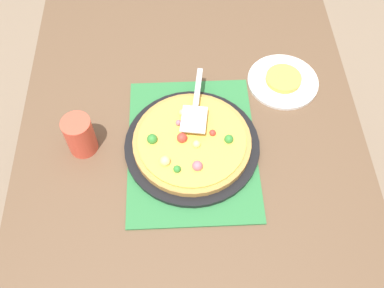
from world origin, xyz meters
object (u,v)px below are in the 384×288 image
at_px(pizza_pan, 192,145).
at_px(served_slice_right, 284,79).
at_px(pizza, 192,142).
at_px(plate_far_right, 283,81).
at_px(pizza_server, 196,106).
at_px(cup_far, 80,135).

height_order(pizza_pan, served_slice_right, served_slice_right).
bearing_deg(served_slice_right, pizza, -52.13).
distance_m(plate_far_right, served_slice_right, 0.01).
bearing_deg(plate_far_right, pizza_server, -64.76).
bearing_deg(pizza_pan, pizza_server, 171.44).
bearing_deg(pizza, plate_far_right, 127.87).
xyz_separation_m(pizza_pan, cup_far, (-0.02, -0.31, 0.05)).
distance_m(served_slice_right, pizza_server, 0.31).
xyz_separation_m(plate_far_right, cup_far, (0.21, -0.60, 0.06)).
bearing_deg(plate_far_right, served_slice_right, 0.00).
distance_m(pizza, cup_far, 0.31).
bearing_deg(pizza, pizza_pan, 137.11).
xyz_separation_m(plate_far_right, pizza_server, (0.13, -0.28, 0.06)).
xyz_separation_m(pizza_pan, pizza_server, (-0.10, 0.01, 0.06)).
distance_m(pizza_pan, cup_far, 0.31).
height_order(cup_far, pizza_server, cup_far).
relative_size(pizza, plate_far_right, 1.50).
height_order(pizza_pan, pizza_server, pizza_server).
bearing_deg(pizza_server, plate_far_right, 115.24).
relative_size(pizza, pizza_server, 1.41).
relative_size(pizza, served_slice_right, 3.00).
height_order(pizza, cup_far, cup_far).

